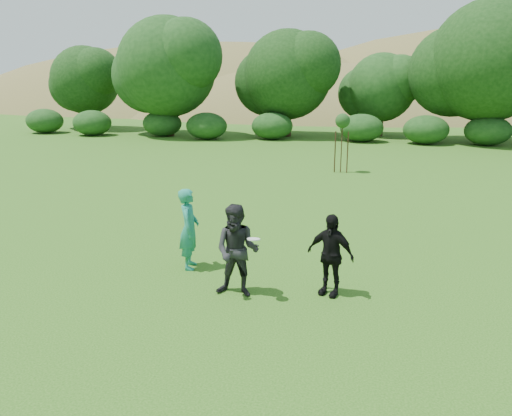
# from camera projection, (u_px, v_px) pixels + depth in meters

# --- Properties ---
(ground) EXTENTS (120.00, 120.00, 0.00)m
(ground) POSITION_uv_depth(u_px,v_px,m) (223.00, 290.00, 10.97)
(ground) COLOR #19470C
(ground) RESTS_ON ground
(player_teal) EXTENTS (0.64, 0.82, 1.98)m
(player_teal) POSITION_uv_depth(u_px,v_px,m) (189.00, 229.00, 12.03)
(player_teal) COLOR #1C7F67
(player_teal) RESTS_ON ground
(player_grey) EXTENTS (0.98, 0.76, 2.00)m
(player_grey) POSITION_uv_depth(u_px,v_px,m) (237.00, 251.00, 10.49)
(player_grey) COLOR black
(player_grey) RESTS_ON ground
(player_black) EXTENTS (1.14, 0.76, 1.79)m
(player_black) POSITION_uv_depth(u_px,v_px,m) (330.00, 255.00, 10.55)
(player_black) COLOR black
(player_black) RESTS_ON ground
(frisbee) EXTENTS (0.27, 0.27, 0.06)m
(frisbee) POSITION_uv_depth(u_px,v_px,m) (254.00, 239.00, 10.15)
(frisbee) COLOR white
(frisbee) RESTS_ON ground
(sapling) EXTENTS (0.70, 0.70, 2.85)m
(sapling) POSITION_uv_depth(u_px,v_px,m) (343.00, 122.00, 23.77)
(sapling) COLOR #372315
(sapling) RESTS_ON ground
(hillside) EXTENTS (150.00, 72.00, 52.00)m
(hillside) POSITION_uv_depth(u_px,v_px,m) (353.00, 185.00, 78.38)
(hillside) COLOR olive
(hillside) RESTS_ON ground
(tree_row) EXTENTS (53.92, 10.38, 9.62)m
(tree_row) POSITION_uv_depth(u_px,v_px,m) (386.00, 72.00, 35.88)
(tree_row) COLOR #3A2616
(tree_row) RESTS_ON ground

